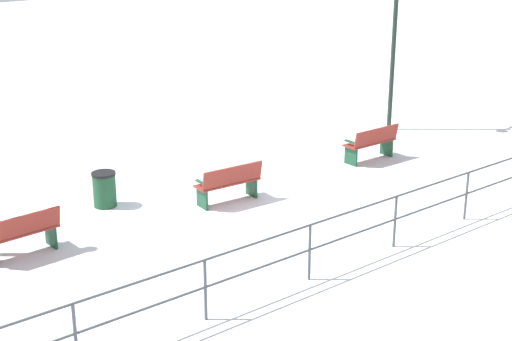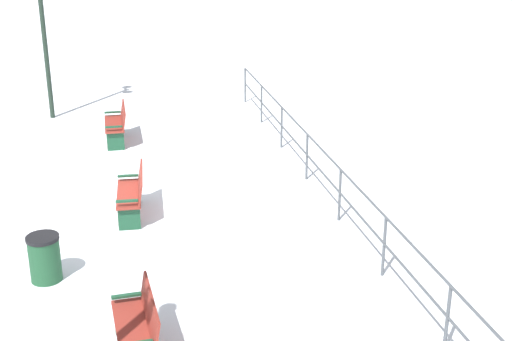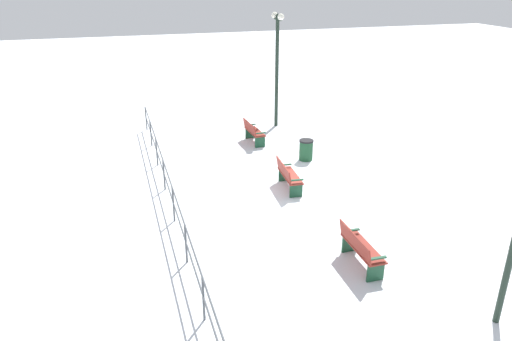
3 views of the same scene
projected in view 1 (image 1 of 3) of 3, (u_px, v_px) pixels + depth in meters
name	position (u px, v px, depth m)	size (l,w,h in m)	color
ground_plane	(224.00, 200.00, 16.56)	(80.00, 80.00, 0.00)	white
bench_nearest	(372.00, 143.00, 19.03)	(0.53, 1.49, 0.90)	maroon
bench_second	(229.00, 183.00, 16.26)	(0.60, 1.50, 0.89)	maroon
bench_third	(22.00, 233.00, 13.73)	(0.58, 1.40, 0.88)	maroon
lamppost_near	(396.00, 5.00, 20.78)	(0.31, 0.96, 5.06)	#1E2D23
waterfront_railing	(355.00, 226.00, 13.41)	(0.05, 15.17, 1.04)	#4C5156
trash_bin	(104.00, 189.00, 16.11)	(0.52, 0.52, 0.76)	#1E4C2D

